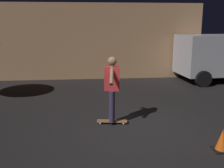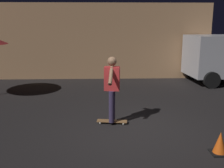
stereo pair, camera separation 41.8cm
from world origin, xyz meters
name	(u,v)px [view 2 (the right image)]	position (x,y,z in m)	size (l,w,h in m)	color
ground_plane	(139,130)	(0.00, 0.00, 0.00)	(28.00, 28.00, 0.00)	black
low_building	(98,39)	(-1.11, 7.84, 1.71)	(10.40, 3.32, 3.41)	#AD7F56
skateboard_ridden	(112,121)	(-0.64, 0.47, 0.06)	(0.80, 0.31, 0.07)	olive
skater	(112,85)	(-0.64, 0.47, 1.04)	(0.41, 0.98, 1.67)	#382D4C
traffic_cone	(220,144)	(1.44, -1.28, 0.21)	(0.34, 0.34, 0.46)	black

